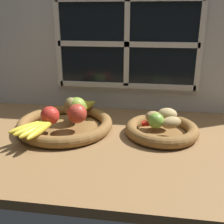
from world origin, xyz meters
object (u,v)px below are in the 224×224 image
Objects in this scene: apple_red_right at (77,114)px; potato_oblong at (153,117)px; potato_back at (167,115)px; apple_red_front at (50,116)px; fruit_bowl_left at (65,125)px; lime_near at (156,121)px; pear_brown at (71,107)px; banana_bunch_back at (81,107)px; banana_bunch_front at (37,127)px; apple_green_back at (77,107)px; potato_small at (171,123)px; chili_pepper at (160,124)px; fruit_bowl_right at (162,130)px.

apple_red_right is 1.24× the size of potato_oblong.
apple_red_front is at bearing -166.98° from potato_back.
fruit_bowl_left is 5.12× the size of apple_red_right.
pear_brown is at bearing 167.51° from lime_near.
apple_red_right is at bearing 16.85° from apple_red_front.
banana_bunch_back is at bearing 163.74° from potato_oblong.
fruit_bowl_left is 14.46cm from banana_bunch_front.
banana_bunch_back is at bearing 67.22° from apple_red_front.
fruit_bowl_left is 4.92× the size of apple_green_back.
potato_oblong reaches higher than fruit_bowl_left.
fruit_bowl_left is at bearing -115.27° from pear_brown.
potato_back is at bearing 15.95° from potato_oblong.
apple_red_right is 15.71cm from banana_bunch_front.
potato_small is at bearing -9.90° from pear_brown.
potato_oblong is at bearing -3.77° from apple_green_back.
apple_green_back reaches higher than potato_back.
apple_red_right is 15.00cm from banana_bunch_back.
fruit_bowl_left is 40.67cm from potato_back.
chili_pepper is (40.89, 3.96, -2.45)cm from apple_red_front.
pear_brown reaches higher than apple_red_front.
potato_oblong is 0.44× the size of chili_pepper.
lime_near is (31.87, -15.34, 1.40)cm from banana_bunch_back.
banana_bunch_front is 26.23cm from banana_bunch_back.
banana_bunch_front is at bearing -167.91° from lime_near.
fruit_bowl_right is 3.95× the size of apple_red_front.
potato_small is (39.47, -6.89, -1.74)cm from pear_brown.
apple_green_back is at bearing 60.19° from banana_bunch_front.
apple_green_back is 36.23cm from potato_back.
potato_oblong is at bearing 110.50° from chili_pepper.
lime_near is 0.42× the size of chili_pepper.
apple_red_front is (-3.45, -5.91, 5.93)cm from fruit_bowl_left.
potato_back reaches higher than fruit_bowl_left.
pear_brown reaches higher than chili_pepper.
fruit_bowl_right is at bearing 15.93° from banana_bunch_front.
potato_back is (-1.14, 7.21, 0.36)cm from potato_small.
banana_bunch_front is 43.58cm from potato_oblong.
apple_green_back is 1.02× the size of potato_back.
potato_small is at bearing -4.20° from fruit_bowl_left.
potato_small reaches higher than banana_bunch_front.
apple_red_right is at bearing 38.37° from banana_bunch_front.
potato_back reaches higher than potato_small.
apple_red_right is 0.95× the size of potato_small.
potato_oblong is at bearing 138.58° from potato_small.
banana_bunch_front is at bearing -119.81° from apple_green_back.
potato_small is at bearing -81.03° from potato_back.
chili_pepper is (37.44, -1.96, 3.48)cm from fruit_bowl_left.
fruit_bowl_left is 4.83× the size of pear_brown.
apple_green_back is 0.56× the size of chili_pepper.
fruit_bowl_right is at bearing 56.31° from lime_near.
apple_red_right is 29.24cm from potato_oblong.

